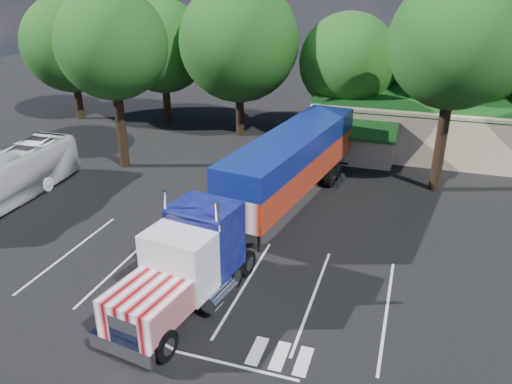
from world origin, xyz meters
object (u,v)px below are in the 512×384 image
(semi_truck, at_px, (271,180))
(tour_bus, at_px, (5,179))
(woman, at_px, (237,231))
(bicycle, at_px, (342,179))
(silver_sedan, at_px, (348,147))

(semi_truck, relative_size, tour_bus, 2.03)
(semi_truck, xyz_separation_m, woman, (-0.98, -2.87, -1.87))
(bicycle, bearing_deg, semi_truck, -106.17)
(semi_truck, xyz_separation_m, bicycle, (2.92, 7.12, -2.27))
(bicycle, distance_m, tour_bus, 21.57)
(semi_truck, bearing_deg, bicycle, 76.54)
(tour_bus, height_order, silver_sedan, tour_bus)
(semi_truck, height_order, woman, semi_truck)
(woman, height_order, tour_bus, tour_bus)
(bicycle, bearing_deg, woman, -105.20)
(bicycle, height_order, tour_bus, tour_bus)
(woman, xyz_separation_m, silver_sedan, (3.40, 16.38, -0.21))
(silver_sedan, bearing_deg, woman, 161.19)
(semi_truck, distance_m, bicycle, 8.03)
(semi_truck, bearing_deg, tour_bus, -163.54)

